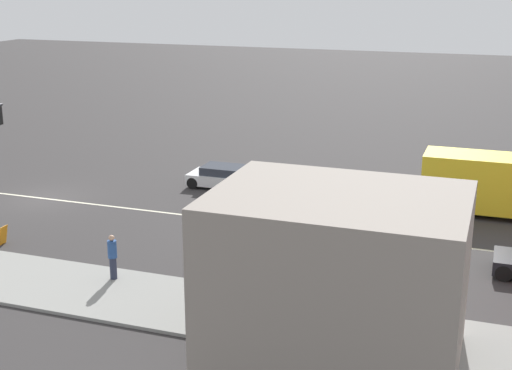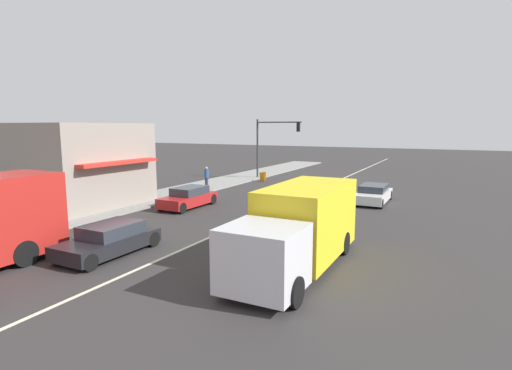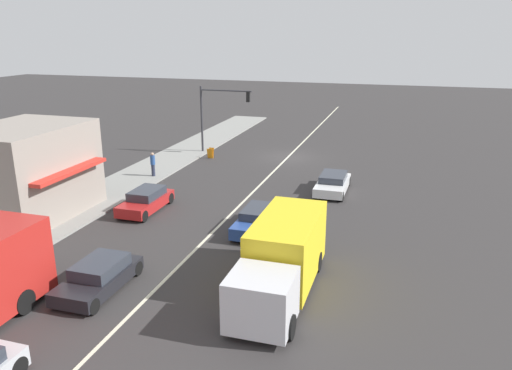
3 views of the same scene
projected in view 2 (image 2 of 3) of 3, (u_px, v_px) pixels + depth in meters
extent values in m
plane|color=#333030|center=(235.00, 226.00, 20.28)|extent=(160.00, 160.00, 0.00)
cube|color=gray|center=(101.00, 210.00, 23.87)|extent=(4.00, 73.00, 0.12)
cube|color=beige|center=(334.00, 182.00, 36.15)|extent=(0.16, 60.00, 0.01)
cube|color=gray|center=(84.00, 165.00, 24.85)|extent=(5.34, 7.09, 5.11)
cube|color=red|center=(120.00, 163.00, 23.45)|extent=(0.70, 5.67, 0.20)
cylinder|color=#333338|center=(257.00, 148.00, 38.67)|extent=(0.18, 0.18, 5.60)
cylinder|color=#333338|center=(279.00, 122.00, 37.30)|extent=(4.50, 0.12, 0.12)
cube|color=black|center=(298.00, 127.00, 36.49)|extent=(0.28, 0.24, 0.84)
sphere|color=red|center=(299.00, 124.00, 36.56)|extent=(0.18, 0.18, 0.18)
sphere|color=gold|center=(299.00, 127.00, 36.60)|extent=(0.18, 0.18, 0.18)
sphere|color=green|center=(299.00, 130.00, 36.64)|extent=(0.18, 0.18, 0.18)
cylinder|color=#282D42|center=(207.00, 183.00, 31.89)|extent=(0.26, 0.26, 0.85)
cylinder|color=#284C8C|center=(206.00, 174.00, 31.78)|extent=(0.34, 0.34, 0.66)
sphere|color=tan|center=(206.00, 168.00, 31.71)|extent=(0.22, 0.22, 0.22)
cube|color=orange|center=(264.00, 176.00, 37.00)|extent=(0.45, 0.21, 0.84)
cube|color=orange|center=(262.00, 177.00, 36.72)|extent=(0.45, 0.21, 0.84)
cube|color=silver|center=(263.00, 258.00, 11.69)|extent=(2.28, 2.20, 1.90)
cube|color=yellow|center=(308.00, 219.00, 15.03)|extent=(2.40, 5.10, 2.60)
cylinder|color=black|center=(295.00, 292.00, 11.14)|extent=(0.28, 0.90, 0.90)
cylinder|color=black|center=(228.00, 279.00, 12.11)|extent=(0.28, 0.90, 0.90)
cylinder|color=black|center=(344.00, 243.00, 15.81)|extent=(0.28, 0.90, 0.90)
cylinder|color=black|center=(293.00, 236.00, 16.78)|extent=(0.28, 0.90, 0.90)
cylinder|color=black|center=(24.00, 253.00, 14.43)|extent=(0.30, 0.96, 0.96)
cube|color=silver|center=(373.00, 196.00, 26.48)|extent=(1.87, 4.35, 0.58)
cube|color=#2D333D|center=(374.00, 188.00, 26.60)|extent=(1.59, 2.39, 0.43)
cylinder|color=black|center=(381.00, 204.00, 24.57)|extent=(0.22, 0.62, 0.62)
cylinder|color=black|center=(354.00, 201.00, 25.31)|extent=(0.22, 0.62, 0.62)
cylinder|color=black|center=(390.00, 195.00, 27.69)|extent=(0.22, 0.62, 0.62)
cylinder|color=black|center=(366.00, 193.00, 28.44)|extent=(0.22, 0.62, 0.62)
cube|color=black|center=(108.00, 243.00, 15.74)|extent=(1.87, 4.09, 0.56)
cube|color=#2D333D|center=(112.00, 229.00, 15.85)|extent=(1.59, 2.25, 0.49)
cylinder|color=black|center=(89.00, 262.00, 13.95)|extent=(0.22, 0.63, 0.63)
cylinder|color=black|center=(58.00, 256.00, 14.70)|extent=(0.22, 0.63, 0.63)
cylinder|color=black|center=(153.00, 239.00, 16.83)|extent=(0.22, 0.63, 0.63)
cylinder|color=black|center=(124.00, 234.00, 17.58)|extent=(0.22, 0.63, 0.63)
cube|color=#284793|center=(289.00, 214.00, 20.81)|extent=(1.77, 4.17, 0.62)
cube|color=#2D333D|center=(290.00, 204.00, 20.92)|extent=(1.50, 2.29, 0.43)
cylinder|color=black|center=(291.00, 226.00, 19.02)|extent=(0.22, 0.66, 0.66)
cylinder|color=black|center=(261.00, 222.00, 19.72)|extent=(0.22, 0.66, 0.66)
cylinder|color=black|center=(313.00, 213.00, 21.94)|extent=(0.22, 0.66, 0.66)
cylinder|color=black|center=(287.00, 210.00, 22.65)|extent=(0.22, 0.66, 0.66)
cube|color=#AD1E1E|center=(188.00, 200.00, 24.92)|extent=(1.73, 4.11, 0.61)
cube|color=#2D333D|center=(190.00, 191.00, 25.02)|extent=(1.47, 2.26, 0.49)
cylinder|color=black|center=(182.00, 208.00, 23.16)|extent=(0.22, 0.66, 0.66)
cylinder|color=black|center=(161.00, 206.00, 23.85)|extent=(0.22, 0.66, 0.66)
cylinder|color=black|center=(213.00, 199.00, 26.03)|extent=(0.22, 0.66, 0.66)
cylinder|color=black|center=(193.00, 197.00, 26.72)|extent=(0.22, 0.66, 0.66)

